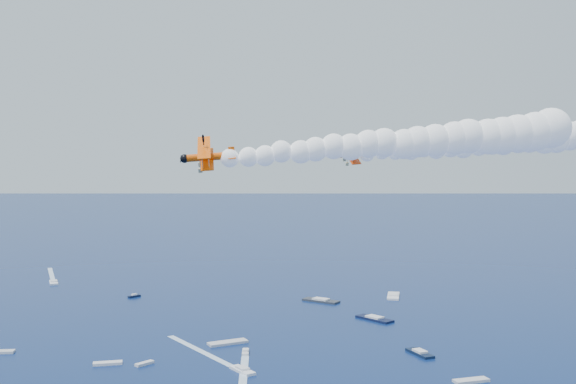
{
  "coord_description": "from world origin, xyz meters",
  "views": [
    {
      "loc": [
        10.21,
        -87.49,
        54.34
      ],
      "look_at": [
        1.16,
        25.96,
        48.38
      ],
      "focal_mm": 43.46,
      "sensor_mm": 36.0,
      "label": 1
    }
  ],
  "objects": [
    {
      "name": "boat_wakes",
      "position": [
        -55.58,
        132.88,
        0.03
      ],
      "size": [
        121.36,
        177.94,
        0.04
      ],
      "color": "white",
      "rests_on": "ground"
    },
    {
      "name": "smoke_trail_lead",
      "position": [
        38.79,
        44.65,
        56.7
      ],
      "size": [
        56.86,
        29.61,
        10.38
      ],
      "primitive_type": null,
      "rotation": [
        0.0,
        0.0,
        3.37
      ],
      "color": "white"
    },
    {
      "name": "spectator_boats",
      "position": [
        -10.53,
        108.53,
        0.35
      ],
      "size": [
        221.63,
        184.23,
        0.7
      ],
      "color": "white",
      "rests_on": "ground"
    },
    {
      "name": "smoke_trail_trail",
      "position": [
        17.76,
        18.38,
        56.24
      ],
      "size": [
        56.56,
        23.79,
        10.38
      ],
      "primitive_type": null,
      "rotation": [
        0.0,
        0.0,
        3.31
      ],
      "color": "white"
    },
    {
      "name": "biplane_lead",
      "position": [
        11.84,
        38.26,
        54.61
      ],
      "size": [
        9.13,
        10.85,
        8.14
      ],
      "primitive_type": null,
      "rotation": [
        -0.39,
        0.07,
        3.37
      ],
      "color": "red"
    },
    {
      "name": "biplane_trail",
      "position": [
        -9.53,
        13.65,
        54.15
      ],
      "size": [
        9.67,
        11.73,
        8.97
      ],
      "primitive_type": null,
      "rotation": [
        -0.37,
        0.07,
        3.31
      ],
      "color": "#FE5705"
    }
  ]
}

